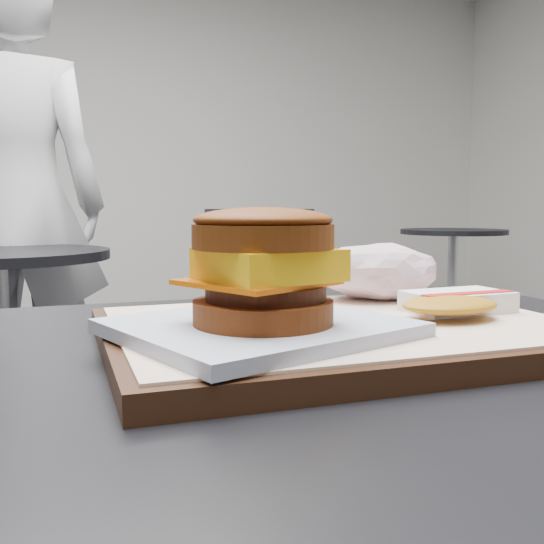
{
  "coord_description": "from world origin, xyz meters",
  "views": [
    {
      "loc": [
        -0.16,
        -0.43,
        0.88
      ],
      "look_at": [
        -0.01,
        -0.01,
        0.83
      ],
      "focal_mm": 40.0,
      "sensor_mm": 36.0,
      "label": 1
    }
  ],
  "objects_px": {
    "neighbor_chair": "(228,311)",
    "patron": "(17,205)",
    "serving_tray": "(341,332)",
    "crumpled_wrapper": "(378,271)",
    "hash_brown": "(454,303)",
    "breakfast_sandwich": "(262,282)"
  },
  "relations": [
    {
      "from": "neighbor_chair",
      "to": "patron",
      "type": "relative_size",
      "value": 0.49
    },
    {
      "from": "serving_tray",
      "to": "patron",
      "type": "bearing_deg",
      "value": 99.95
    },
    {
      "from": "crumpled_wrapper",
      "to": "neighbor_chair",
      "type": "height_order",
      "value": "neighbor_chair"
    },
    {
      "from": "hash_brown",
      "to": "patron",
      "type": "relative_size",
      "value": 0.07
    },
    {
      "from": "patron",
      "to": "crumpled_wrapper",
      "type": "bearing_deg",
      "value": 111.26
    },
    {
      "from": "serving_tray",
      "to": "hash_brown",
      "type": "distance_m",
      "value": 0.11
    },
    {
      "from": "crumpled_wrapper",
      "to": "patron",
      "type": "relative_size",
      "value": 0.07
    },
    {
      "from": "breakfast_sandwich",
      "to": "neighbor_chair",
      "type": "bearing_deg",
      "value": 75.55
    },
    {
      "from": "neighbor_chair",
      "to": "breakfast_sandwich",
      "type": "bearing_deg",
      "value": -104.45
    },
    {
      "from": "crumpled_wrapper",
      "to": "patron",
      "type": "height_order",
      "value": "patron"
    },
    {
      "from": "neighbor_chair",
      "to": "patron",
      "type": "bearing_deg",
      "value": 152.02
    },
    {
      "from": "serving_tray",
      "to": "hash_brown",
      "type": "height_order",
      "value": "hash_brown"
    },
    {
      "from": "neighbor_chair",
      "to": "serving_tray",
      "type": "bearing_deg",
      "value": -102.13
    },
    {
      "from": "serving_tray",
      "to": "crumpled_wrapper",
      "type": "distance_m",
      "value": 0.14
    },
    {
      "from": "hash_brown",
      "to": "serving_tray",
      "type": "bearing_deg",
      "value": 174.64
    },
    {
      "from": "breakfast_sandwich",
      "to": "neighbor_chair",
      "type": "distance_m",
      "value": 1.79
    },
    {
      "from": "crumpled_wrapper",
      "to": "patron",
      "type": "distance_m",
      "value": 2.0
    },
    {
      "from": "serving_tray",
      "to": "crumpled_wrapper",
      "type": "xyz_separation_m",
      "value": [
        0.09,
        0.1,
        0.04
      ]
    },
    {
      "from": "hash_brown",
      "to": "neighbor_chair",
      "type": "distance_m",
      "value": 1.72
    },
    {
      "from": "breakfast_sandwich",
      "to": "crumpled_wrapper",
      "type": "height_order",
      "value": "breakfast_sandwich"
    },
    {
      "from": "hash_brown",
      "to": "crumpled_wrapper",
      "type": "bearing_deg",
      "value": 97.64
    },
    {
      "from": "neighbor_chair",
      "to": "patron",
      "type": "height_order",
      "value": "patron"
    }
  ]
}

